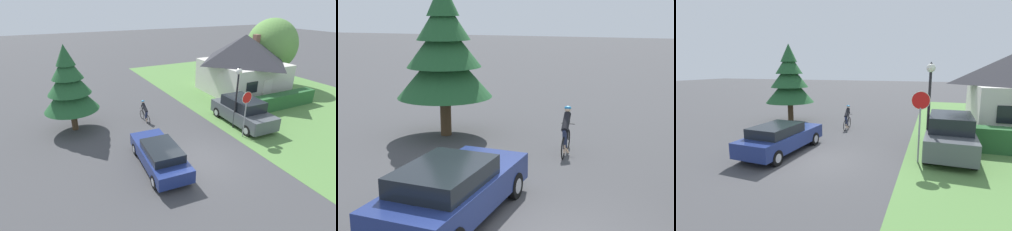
% 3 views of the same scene
% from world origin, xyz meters
% --- Properties ---
extents(ground_plane, '(140.00, 140.00, 0.00)m').
position_xyz_m(ground_plane, '(0.00, 0.00, 0.00)').
color(ground_plane, '#424244').
extents(grass_verge_right, '(16.00, 36.00, 0.01)m').
position_xyz_m(grass_verge_right, '(11.53, 4.00, 0.01)').
color(grass_verge_right, '#568442').
rests_on(grass_verge_right, ground).
extents(cottage_house, '(6.59, 6.94, 5.25)m').
position_xyz_m(cottage_house, '(9.93, 8.15, 2.73)').
color(cottage_house, beige).
rests_on(cottage_house, ground).
extents(hedge_row, '(8.46, 0.90, 1.17)m').
position_xyz_m(hedge_row, '(9.22, 3.61, 0.58)').
color(hedge_row, '#285B2D').
rests_on(hedge_row, ground).
extents(sedan_left_lane, '(2.07, 4.74, 1.38)m').
position_xyz_m(sedan_left_lane, '(-1.96, 0.36, 0.71)').
color(sedan_left_lane, navy).
rests_on(sedan_left_lane, ground).
extents(cyclist, '(0.44, 1.72, 1.54)m').
position_xyz_m(cyclist, '(-0.58, 5.94, 0.74)').
color(cyclist, black).
rests_on(cyclist, ground).
extents(parked_suv_right, '(2.20, 4.93, 1.83)m').
position_xyz_m(parked_suv_right, '(5.38, 2.67, 0.90)').
color(parked_suv_right, '#4C5156').
rests_on(parked_suv_right, ground).
extents(stop_sign, '(0.74, 0.07, 2.97)m').
position_xyz_m(stop_sign, '(4.11, 1.08, 2.11)').
color(stop_sign, gray).
rests_on(stop_sign, ground).
extents(street_lamp, '(0.38, 0.38, 4.15)m').
position_xyz_m(street_lamp, '(4.42, 2.36, 2.99)').
color(street_lamp, black).
rests_on(street_lamp, ground).
extents(conifer_tall_near, '(3.42, 3.42, 5.57)m').
position_xyz_m(conifer_tall_near, '(-5.22, 6.83, 3.03)').
color(conifer_tall_near, '#4C3823').
rests_on(conifer_tall_near, ground).
extents(deciduous_tree_right, '(4.86, 4.86, 6.47)m').
position_xyz_m(deciduous_tree_right, '(14.26, 9.21, 3.91)').
color(deciduous_tree_right, '#4C3823').
rests_on(deciduous_tree_right, ground).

